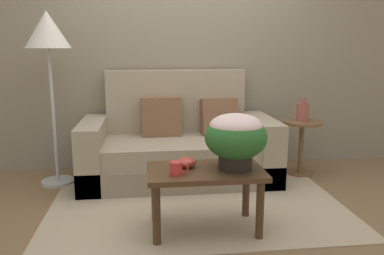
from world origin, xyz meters
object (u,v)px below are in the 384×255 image
object	(u,v)px
potted_plant	(236,136)
coffee_mug	(177,168)
floor_lamp	(48,39)
snack_bowl	(186,162)
couch	(179,147)
table_vase	(303,111)
coffee_table	(205,180)
side_table	(302,138)

from	to	relation	value
potted_plant	coffee_mug	world-z (taller)	potted_plant
potted_plant	floor_lamp	bearing A→B (deg)	141.99
floor_lamp	snack_bowl	distance (m)	1.84
couch	table_vase	world-z (taller)	couch
couch	table_vase	size ratio (longest dim) A/B	7.90
snack_bowl	table_vase	bearing A→B (deg)	39.36
coffee_table	coffee_mug	bearing A→B (deg)	-153.55
couch	coffee_table	bearing A→B (deg)	-86.03
floor_lamp	side_table	bearing A→B (deg)	-0.79
coffee_mug	coffee_table	bearing A→B (deg)	26.45
coffee_table	table_vase	size ratio (longest dim) A/B	3.43
potted_plant	coffee_mug	xyz separation A→B (m)	(-0.43, -0.10, -0.19)
floor_lamp	coffee_mug	distance (m)	1.90
floor_lamp	potted_plant	world-z (taller)	floor_lamp
table_vase	floor_lamp	bearing A→B (deg)	179.28
floor_lamp	snack_bowl	xyz separation A→B (m)	(1.17, -1.11, -0.89)
couch	coffee_mug	xyz separation A→B (m)	(-0.13, -1.30, 0.19)
side_table	snack_bowl	distance (m)	1.71
side_table	table_vase	xyz separation A→B (m)	(-0.00, 0.00, 0.28)
coffee_mug	side_table	bearing A→B (deg)	41.54
table_vase	potted_plant	bearing A→B (deg)	-130.20
coffee_table	table_vase	distance (m)	1.68
potted_plant	table_vase	size ratio (longest dim) A/B	1.83
floor_lamp	coffee_mug	bearing A→B (deg)	-49.85
couch	snack_bowl	size ratio (longest dim) A/B	12.91
table_vase	snack_bowl	bearing A→B (deg)	-140.64
coffee_table	table_vase	xyz separation A→B (m)	(1.19, 1.14, 0.29)
floor_lamp	snack_bowl	world-z (taller)	floor_lamp
coffee_table	table_vase	bearing A→B (deg)	43.87
couch	table_vase	bearing A→B (deg)	-2.25
couch	table_vase	distance (m)	1.32
couch	coffee_mug	world-z (taller)	couch
side_table	coffee_mug	bearing A→B (deg)	-138.46
floor_lamp	potted_plant	bearing A→B (deg)	-38.01
coffee_mug	floor_lamp	bearing A→B (deg)	130.15
side_table	table_vase	world-z (taller)	table_vase
floor_lamp	coffee_table	bearing A→B (deg)	-42.27
side_table	floor_lamp	distance (m)	2.68
side_table	snack_bowl	bearing A→B (deg)	-140.82
coffee_table	snack_bowl	size ratio (longest dim) A/B	5.61
coffee_mug	table_vase	size ratio (longest dim) A/B	0.53
potted_plant	coffee_table	bearing A→B (deg)	178.49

